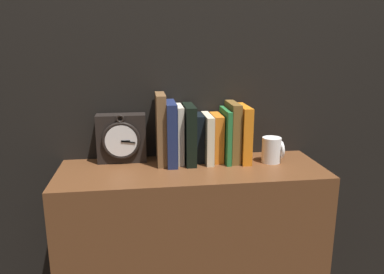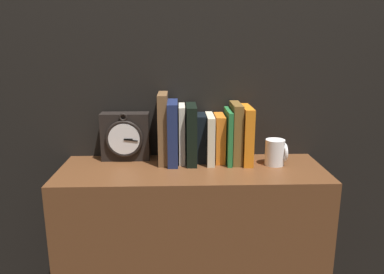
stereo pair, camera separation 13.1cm
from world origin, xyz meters
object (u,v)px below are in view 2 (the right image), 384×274
at_px(book_slot2_cream, 182,134).
at_px(book_slot4_black, 200,138).
at_px(book_slot7_green, 228,136).
at_px(book_slot9_orange, 246,135).
at_px(book_slot0_brown, 163,128).
at_px(book_slot6_orange, 219,138).
at_px(clock, 125,137).
at_px(book_slot8_brown, 236,133).
at_px(book_slot5_cream, 210,139).
at_px(book_slot3_black, 191,134).
at_px(book_slot1_navy, 173,133).
at_px(mug, 276,152).

distance_m(book_slot2_cream, book_slot4_black, 0.07).
relative_size(book_slot2_cream, book_slot7_green, 1.08).
xyz_separation_m(book_slot2_cream, book_slot9_orange, (0.24, -0.02, -0.00)).
bearing_deg(book_slot0_brown, book_slot9_orange, -1.64).
xyz_separation_m(book_slot6_orange, book_slot7_green, (0.03, -0.01, 0.01)).
bearing_deg(clock, book_slot0_brown, -12.45).
distance_m(book_slot2_cream, book_slot8_brown, 0.20).
bearing_deg(book_slot2_cream, book_slot9_orange, -3.70).
bearing_deg(book_slot9_orange, book_slot8_brown, 170.96).
distance_m(clock, book_slot0_brown, 0.15).
bearing_deg(book_slot0_brown, book_slot8_brown, -0.59).
distance_m(book_slot4_black, book_slot5_cream, 0.04).
height_order(book_slot0_brown, book_slot3_black, book_slot0_brown).
bearing_deg(book_slot2_cream, book_slot4_black, 7.34).
relative_size(book_slot2_cream, book_slot5_cream, 1.20).
bearing_deg(book_slot3_black, book_slot1_navy, -178.26).
distance_m(book_slot0_brown, book_slot6_orange, 0.21).
bearing_deg(book_slot3_black, book_slot9_orange, -0.57).
height_order(clock, mug, clock).
distance_m(book_slot1_navy, book_slot3_black, 0.07).
distance_m(book_slot0_brown, book_slot5_cream, 0.18).
distance_m(book_slot5_cream, mug, 0.25).
bearing_deg(book_slot7_green, book_slot0_brown, 178.48).
bearing_deg(book_slot7_green, book_slot6_orange, 154.24).
bearing_deg(book_slot2_cream, book_slot3_black, -22.54).
xyz_separation_m(book_slot5_cream, book_slot7_green, (0.07, -0.00, 0.01)).
relative_size(book_slot1_navy, book_slot5_cream, 1.28).
bearing_deg(clock, book_slot9_orange, -5.17).
distance_m(book_slot3_black, book_slot7_green, 0.14).
bearing_deg(book_slot1_navy, clock, 167.27).
bearing_deg(book_slot9_orange, book_slot3_black, 179.43).
xyz_separation_m(book_slot3_black, book_slot4_black, (0.04, 0.02, -0.02)).
bearing_deg(book_slot2_cream, clock, 173.21).
xyz_separation_m(book_slot8_brown, book_slot9_orange, (0.04, -0.01, -0.01)).
distance_m(book_slot9_orange, mug, 0.13).
bearing_deg(book_slot7_green, book_slot1_navy, -179.34).
bearing_deg(book_slot2_cream, mug, -9.45).
bearing_deg(book_slot0_brown, book_slot2_cream, 5.44).
distance_m(book_slot2_cream, mug, 0.35).
distance_m(book_slot1_navy, book_slot8_brown, 0.23).
bearing_deg(book_slot3_black, book_slot7_green, 0.16).
xyz_separation_m(book_slot0_brown, book_slot6_orange, (0.21, 0.01, -0.04)).
bearing_deg(book_slot6_orange, book_slot3_black, -172.02).
bearing_deg(clock, mug, -8.43).
xyz_separation_m(book_slot6_orange, book_slot8_brown, (0.06, -0.01, 0.02)).
relative_size(book_slot4_black, book_slot6_orange, 1.01).
bearing_deg(book_slot8_brown, book_slot9_orange, -9.04).
height_order(clock, book_slot5_cream, clock).
xyz_separation_m(book_slot7_green, mug, (0.17, -0.04, -0.05)).
xyz_separation_m(book_slot2_cream, book_slot4_black, (0.07, 0.01, -0.02)).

